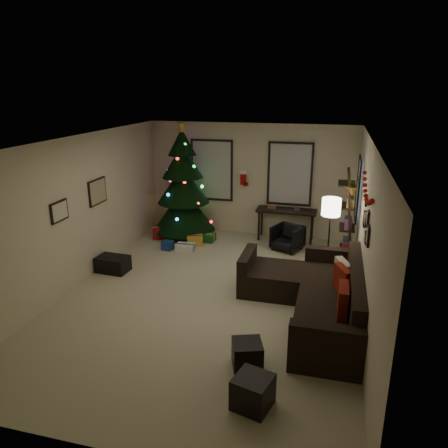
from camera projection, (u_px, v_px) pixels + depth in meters
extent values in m
plane|color=#BBB28D|center=(210.00, 296.00, 7.58)|extent=(7.00, 7.00, 0.00)
plane|color=white|center=(208.00, 141.00, 6.74)|extent=(7.00, 7.00, 0.00)
plane|color=beige|center=(250.00, 180.00, 10.38)|extent=(5.00, 0.00, 5.00)
plane|color=beige|center=(101.00, 336.00, 3.94)|extent=(5.00, 0.00, 5.00)
plane|color=beige|center=(76.00, 212.00, 7.76)|extent=(0.00, 7.00, 7.00)
plane|color=beige|center=(366.00, 236.00, 6.56)|extent=(0.00, 7.00, 7.00)
cube|color=#728CB2|center=(212.00, 170.00, 10.52)|extent=(0.94, 0.02, 1.35)
cube|color=beige|center=(212.00, 170.00, 10.52)|extent=(0.94, 0.03, 1.35)
cube|color=#728CB2|center=(290.00, 174.00, 10.06)|extent=(0.94, 0.02, 1.35)
cube|color=beige|center=(290.00, 174.00, 10.06)|extent=(0.94, 0.03, 1.35)
cube|color=#728CB2|center=(359.00, 189.00, 8.87)|extent=(0.05, 0.27, 1.17)
cube|color=beige|center=(359.00, 189.00, 8.87)|extent=(0.05, 0.45, 1.17)
cylinder|color=black|center=(184.00, 228.00, 10.61)|extent=(0.11, 0.11, 0.33)
cone|color=black|center=(184.00, 209.00, 10.46)|extent=(1.51, 1.51, 1.06)
cone|color=black|center=(183.00, 184.00, 10.27)|extent=(1.25, 1.25, 0.89)
cone|color=black|center=(182.00, 161.00, 10.10)|extent=(0.98, 0.98, 0.78)
cone|color=black|center=(182.00, 142.00, 9.96)|extent=(0.67, 0.67, 0.61)
cylinder|color=maroon|center=(185.00, 234.00, 10.66)|extent=(1.22, 1.22, 0.04)
cube|color=#14591E|center=(209.00, 238.00, 10.18)|extent=(0.25, 0.30, 0.18)
cube|color=silver|center=(185.00, 247.00, 9.62)|extent=(0.40, 0.30, 0.15)
cube|color=gold|center=(195.00, 240.00, 9.96)|extent=(0.35, 0.28, 0.22)
cube|color=navy|center=(168.00, 245.00, 9.67)|extent=(0.22, 0.22, 0.20)
cube|color=maroon|center=(158.00, 233.00, 10.37)|extent=(0.26, 0.26, 0.28)
cube|color=black|center=(328.00, 308.00, 6.72)|extent=(0.95, 2.54, 0.44)
cube|color=black|center=(356.00, 284.00, 6.49)|extent=(0.20, 2.54, 0.46)
cube|color=black|center=(326.00, 351.00, 5.42)|extent=(0.95, 0.20, 0.70)
cube|color=black|center=(331.00, 266.00, 7.94)|extent=(0.95, 0.20, 0.70)
cube|color=black|center=(276.00, 280.00, 7.67)|extent=(0.90, 0.95, 0.44)
cube|color=black|center=(247.00, 270.00, 7.76)|extent=(0.18, 0.95, 0.70)
cube|color=maroon|center=(343.00, 302.00, 6.02)|extent=(0.13, 0.49, 0.49)
cube|color=maroon|center=(342.00, 281.00, 6.67)|extent=(0.29, 0.46, 0.45)
cube|color=beige|center=(342.00, 274.00, 6.94)|extent=(0.28, 0.47, 0.45)
cube|color=black|center=(247.00, 355.00, 5.62)|extent=(0.48, 0.48, 0.36)
cube|color=black|center=(253.00, 392.00, 4.92)|extent=(0.50, 0.50, 0.39)
cube|color=black|center=(286.00, 211.00, 10.09)|extent=(1.39, 0.50, 0.05)
cylinder|color=black|center=(259.00, 226.00, 10.17)|extent=(0.05, 0.05, 0.70)
cylinder|color=black|center=(262.00, 221.00, 10.54)|extent=(0.05, 0.05, 0.70)
cylinder|color=black|center=(311.00, 231.00, 9.88)|extent=(0.05, 0.05, 0.70)
cylinder|color=black|center=(312.00, 225.00, 10.24)|extent=(0.05, 0.05, 0.70)
imported|color=black|center=(287.00, 238.00, 9.60)|extent=(0.71, 0.69, 0.57)
cube|color=black|center=(350.00, 224.00, 8.25)|extent=(0.05, 0.05, 2.00)
cube|color=black|center=(349.00, 216.00, 8.74)|extent=(0.05, 0.05, 2.00)
cube|color=black|center=(345.00, 248.00, 8.69)|extent=(0.30, 0.56, 0.03)
cube|color=black|center=(347.00, 228.00, 8.56)|extent=(0.30, 0.56, 0.03)
cube|color=black|center=(349.00, 206.00, 8.42)|extent=(0.30, 0.56, 0.03)
cube|color=black|center=(351.00, 184.00, 8.28)|extent=(0.30, 0.56, 0.03)
imported|color=#4C4C4C|center=(352.00, 182.00, 8.07)|extent=(0.55, 0.56, 0.47)
cylinder|color=black|center=(325.00, 279.00, 8.19)|extent=(0.28, 0.28, 0.03)
cylinder|color=black|center=(328.00, 245.00, 7.98)|extent=(0.03, 0.03, 1.34)
cylinder|color=white|center=(331.00, 207.00, 7.75)|extent=(0.34, 0.34, 0.32)
cube|color=black|center=(97.00, 192.00, 8.36)|extent=(0.04, 0.60, 0.50)
cube|color=tan|center=(97.00, 192.00, 8.36)|extent=(0.01, 0.54, 0.45)
cube|color=black|center=(59.00, 211.00, 7.23)|extent=(0.04, 0.45, 0.35)
cube|color=beige|center=(59.00, 211.00, 7.23)|extent=(0.01, 0.41, 0.31)
cube|color=black|center=(368.00, 236.00, 5.95)|extent=(0.03, 0.22, 0.28)
cube|color=black|center=(368.00, 218.00, 6.23)|extent=(0.03, 0.18, 0.22)
cube|color=black|center=(366.00, 238.00, 6.32)|extent=(0.03, 0.20, 0.16)
cube|color=black|center=(366.00, 219.00, 6.58)|extent=(0.03, 0.26, 0.20)
cube|color=black|center=(364.00, 219.00, 6.94)|extent=(0.03, 0.18, 0.24)
cube|color=black|center=(366.00, 201.00, 6.85)|extent=(0.03, 0.16, 0.16)
cube|color=#990F0C|center=(243.00, 179.00, 10.30)|extent=(0.14, 0.04, 0.30)
cube|color=white|center=(243.00, 172.00, 10.25)|extent=(0.16, 0.05, 0.08)
cube|color=#990F0C|center=(246.00, 184.00, 10.32)|extent=(0.10, 0.04, 0.08)
cube|color=#990F0C|center=(258.00, 179.00, 10.36)|extent=(0.14, 0.04, 0.30)
cube|color=white|center=(258.00, 173.00, 10.32)|extent=(0.16, 0.05, 0.08)
cube|color=#990F0C|center=(261.00, 185.00, 10.39)|extent=(0.10, 0.04, 0.08)
cube|color=black|center=(113.00, 264.00, 8.52)|extent=(0.64, 0.45, 0.31)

